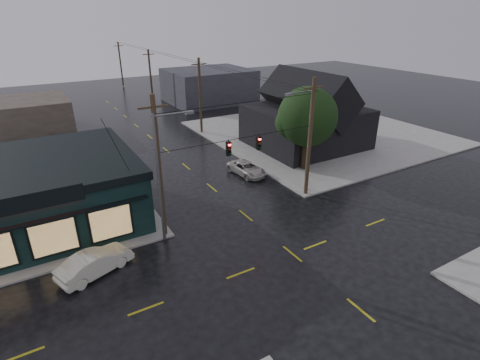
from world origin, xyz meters
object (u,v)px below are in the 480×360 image
utility_pole_ne (305,195)px  suv_silver (247,169)px  sedan_cream (95,263)px  utility_pole_nw (165,235)px  corner_tree (308,117)px

utility_pole_ne → suv_silver: utility_pole_ne is taller
sedan_cream → suv_silver: size_ratio=1.02×
sedan_cream → utility_pole_nw: bearing=-90.2°
sedan_cream → utility_pole_ne: bearing=-104.7°
corner_tree → utility_pole_ne: 8.06m
utility_pole_nw → suv_silver: size_ratio=2.25×
corner_tree → utility_pole_ne: bearing=-127.8°
corner_tree → utility_pole_ne: (-3.62, -4.67, -5.48)m
utility_pole_ne → sedan_cream: bearing=-173.9°
utility_pole_ne → suv_silver: (-2.13, 6.49, 0.63)m
utility_pole_nw → sedan_cream: (-5.17, -1.94, 0.76)m
utility_pole_nw → utility_pole_ne: 13.00m
corner_tree → sedan_cream: bearing=-163.1°
corner_tree → sedan_cream: (-21.79, -6.61, -4.72)m
corner_tree → utility_pole_ne: size_ratio=0.82×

